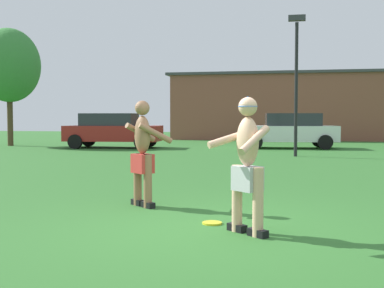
{
  "coord_description": "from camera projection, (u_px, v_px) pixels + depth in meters",
  "views": [
    {
      "loc": [
        1.03,
        -6.08,
        1.41
      ],
      "look_at": [
        -0.38,
        0.95,
        1.02
      ],
      "focal_mm": 46.73,
      "sensor_mm": 36.0,
      "label": 1
    }
  ],
  "objects": [
    {
      "name": "ground_plane",
      "position": [
        207.0,
        230.0,
        6.23
      ],
      "size": [
        80.0,
        80.0,
        0.0
      ],
      "primitive_type": "plane",
      "color": "#2D6628"
    },
    {
      "name": "player_with_cap",
      "position": [
        247.0,
        160.0,
        5.97
      ],
      "size": [
        0.76,
        0.73,
        1.66
      ],
      "color": "black",
      "rests_on": "ground_plane"
    },
    {
      "name": "player_in_red",
      "position": [
        143.0,
        151.0,
        7.84
      ],
      "size": [
        0.79,
        0.72,
        1.67
      ],
      "color": "black",
      "rests_on": "ground_plane"
    },
    {
      "name": "frisbee",
      "position": [
        212.0,
        223.0,
        6.59
      ],
      "size": [
        0.26,
        0.26,
        0.03
      ],
      "primitive_type": "cylinder",
      "color": "yellow",
      "rests_on": "ground_plane"
    },
    {
      "name": "car_red_near_post",
      "position": [
        112.0,
        130.0,
        22.87
      ],
      "size": [
        4.42,
        2.28,
        1.58
      ],
      "color": "maroon",
      "rests_on": "ground_plane"
    },
    {
      "name": "car_white_mid_lot",
      "position": [
        289.0,
        130.0,
        22.59
      ],
      "size": [
        4.46,
        2.39,
        1.58
      ],
      "color": "white",
      "rests_on": "ground_plane"
    },
    {
      "name": "lamp_post",
      "position": [
        296.0,
        69.0,
        17.76
      ],
      "size": [
        0.6,
        0.24,
        5.01
      ],
      "color": "black",
      "rests_on": "ground_plane"
    },
    {
      "name": "outbuilding_behind_lot",
      "position": [
        282.0,
        107.0,
        32.96
      ],
      "size": [
        14.11,
        7.24,
        4.15
      ],
      "color": "brown",
      "rests_on": "ground_plane"
    },
    {
      "name": "tree_left_field",
      "position": [
        9.0,
        66.0,
        24.41
      ],
      "size": [
        3.02,
        3.02,
        5.75
      ],
      "color": "#4C3823",
      "rests_on": "ground_plane"
    }
  ]
}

